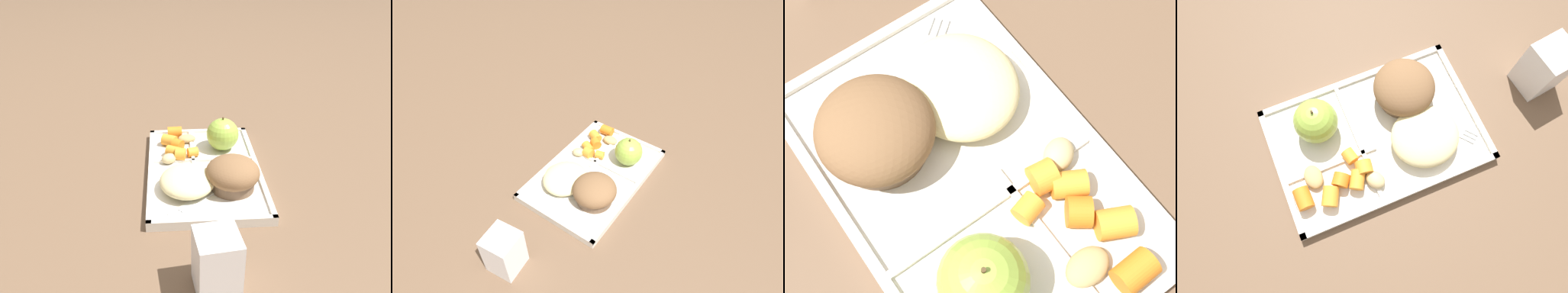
% 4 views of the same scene
% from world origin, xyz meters
% --- Properties ---
extents(ground, '(6.00, 6.00, 0.00)m').
position_xyz_m(ground, '(0.00, 0.00, 0.00)').
color(ground, brown).
extents(lunch_tray, '(0.34, 0.23, 0.02)m').
position_xyz_m(lunch_tray, '(-0.00, -0.00, 0.01)').
color(lunch_tray, silver).
rests_on(lunch_tray, ground).
extents(green_apple, '(0.07, 0.07, 0.08)m').
position_xyz_m(green_apple, '(-0.08, 0.05, 0.05)').
color(green_apple, '#93B742').
rests_on(green_apple, lunch_tray).
extents(bran_muffin, '(0.10, 0.10, 0.06)m').
position_xyz_m(bran_muffin, '(0.07, 0.05, 0.04)').
color(bran_muffin, brown).
rests_on(bran_muffin, lunch_tray).
extents(carrot_slice_small, '(0.04, 0.04, 0.03)m').
position_xyz_m(carrot_slice_small, '(-0.11, -0.07, 0.03)').
color(carrot_slice_small, orange).
rests_on(carrot_slice_small, lunch_tray).
extents(carrot_slice_center, '(0.03, 0.02, 0.03)m').
position_xyz_m(carrot_slice_center, '(-0.04, -0.05, 0.03)').
color(carrot_slice_center, orange).
rests_on(carrot_slice_center, lunch_tray).
extents(carrot_slice_large, '(0.03, 0.03, 0.03)m').
position_xyz_m(carrot_slice_large, '(-0.15, -0.06, 0.03)').
color(carrot_slice_large, orange).
rests_on(carrot_slice_large, lunch_tray).
extents(carrot_slice_diagonal, '(0.03, 0.04, 0.02)m').
position_xyz_m(carrot_slice_diagonal, '(-0.06, -0.06, 0.02)').
color(carrot_slice_diagonal, orange).
rests_on(carrot_slice_diagonal, lunch_tray).
extents(carrot_slice_tilted, '(0.03, 0.03, 0.03)m').
position_xyz_m(carrot_slice_tilted, '(-0.08, -0.05, 0.03)').
color(carrot_slice_tilted, orange).
rests_on(carrot_slice_tilted, lunch_tray).
extents(carrot_slice_edge, '(0.03, 0.03, 0.02)m').
position_xyz_m(carrot_slice_edge, '(-0.05, -0.02, 0.02)').
color(carrot_slice_edge, orange).
rests_on(carrot_slice_edge, lunch_tray).
extents(potato_chunk_small, '(0.04, 0.04, 0.02)m').
position_xyz_m(potato_chunk_small, '(-0.03, -0.07, 0.02)').
color(potato_chunk_small, tan).
rests_on(potato_chunk_small, lunch_tray).
extents(potato_chunk_large, '(0.03, 0.04, 0.02)m').
position_xyz_m(potato_chunk_large, '(-0.12, -0.03, 0.02)').
color(potato_chunk_large, tan).
rests_on(potato_chunk_large, lunch_tray).
extents(egg_noodle_pile, '(0.11, 0.10, 0.04)m').
position_xyz_m(egg_noodle_pile, '(0.07, -0.04, 0.03)').
color(egg_noodle_pile, beige).
rests_on(egg_noodle_pile, lunch_tray).
extents(meatball_back, '(0.03, 0.03, 0.03)m').
position_xyz_m(meatball_back, '(0.07, -0.02, 0.03)').
color(meatball_back, brown).
rests_on(meatball_back, lunch_tray).
extents(meatball_center, '(0.03, 0.03, 0.03)m').
position_xyz_m(meatball_center, '(0.09, -0.04, 0.03)').
color(meatball_center, brown).
rests_on(meatball_center, lunch_tray).
extents(plastic_fork, '(0.11, 0.13, 0.00)m').
position_xyz_m(plastic_fork, '(0.11, -0.02, 0.01)').
color(plastic_fork, silver).
rests_on(plastic_fork, lunch_tray).
extents(milk_carton, '(0.07, 0.07, 0.10)m').
position_xyz_m(milk_carton, '(0.30, -0.01, 0.05)').
color(milk_carton, white).
rests_on(milk_carton, ground).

